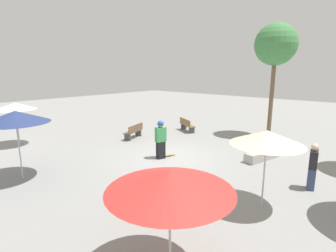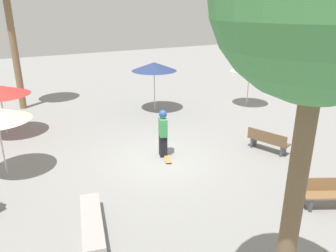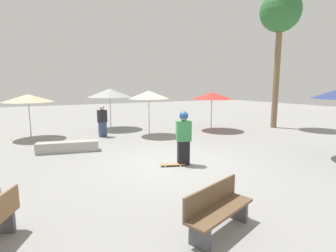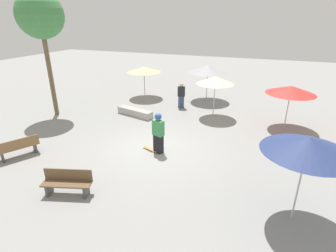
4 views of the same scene
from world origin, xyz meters
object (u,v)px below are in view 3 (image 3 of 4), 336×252
(bystander_watching, at_px, (102,121))
(shade_umbrella_red, at_px, (212,96))
(shade_umbrella_tan, at_px, (28,98))
(palm_tree_far_back, at_px, (280,15))
(bench_far, at_px, (218,209))
(shade_umbrella_cream, at_px, (149,95))
(concrete_ledge, at_px, (68,147))
(skateboard, at_px, (172,164))
(skater_main, at_px, (184,136))
(shade_umbrella_grey, at_px, (110,93))

(bystander_watching, bearing_deg, shade_umbrella_red, 157.96)
(shade_umbrella_tan, bearing_deg, palm_tree_far_back, -105.02)
(bench_far, bearing_deg, shade_umbrella_cream, -125.16)
(concrete_ledge, bearing_deg, skateboard, -143.51)
(skater_main, relative_size, shade_umbrella_tan, 0.75)
(shade_umbrella_cream, distance_m, palm_tree_far_back, 9.30)
(bench_far, distance_m, bystander_watching, 9.85)
(palm_tree_far_back, bearing_deg, bystander_watching, 77.58)
(shade_umbrella_cream, distance_m, shade_umbrella_tan, 5.93)
(skateboard, distance_m, shade_umbrella_red, 7.68)
(shade_umbrella_cream, distance_m, bystander_watching, 2.75)
(skateboard, height_order, shade_umbrella_grey, shade_umbrella_grey)
(shade_umbrella_red, height_order, shade_umbrella_tan, shade_umbrella_red)
(shade_umbrella_cream, height_order, palm_tree_far_back, palm_tree_far_back)
(shade_umbrella_grey, relative_size, shade_umbrella_tan, 1.10)
(skateboard, height_order, shade_umbrella_red, shade_umbrella_red)
(shade_umbrella_red, bearing_deg, skateboard, 131.82)
(shade_umbrella_cream, bearing_deg, shade_umbrella_grey, 20.58)
(bench_far, bearing_deg, bystander_watching, -111.04)
(concrete_ledge, relative_size, shade_umbrella_red, 0.98)
(bench_far, distance_m, palm_tree_far_back, 14.64)
(skater_main, xyz_separation_m, shade_umbrella_red, (4.99, -5.14, 1.06))
(concrete_ledge, bearing_deg, bench_far, -168.93)
(bench_far, bearing_deg, concrete_ledge, -96.39)
(skateboard, xyz_separation_m, shade_umbrella_tan, (7.42, 3.88, 1.95))
(skateboard, distance_m, concrete_ledge, 4.53)
(shade_umbrella_red, xyz_separation_m, bystander_watching, (1.11, 6.16, -1.22))
(skater_main, xyz_separation_m, palm_tree_far_back, (3.85, -9.19, 5.77))
(shade_umbrella_red, bearing_deg, shade_umbrella_grey, 56.36)
(shade_umbrella_red, relative_size, bystander_watching, 1.50)
(concrete_ledge, xyz_separation_m, shade_umbrella_tan, (3.78, 1.19, 1.80))
(shade_umbrella_grey, bearing_deg, concrete_ledge, 145.76)
(shade_umbrella_red, xyz_separation_m, shade_umbrella_cream, (0.30, 3.90, 0.11))
(shade_umbrella_tan, xyz_separation_m, palm_tree_far_back, (-3.61, -13.47, 4.73))
(shade_umbrella_red, bearing_deg, concrete_ledge, 99.02)
(skateboard, height_order, shade_umbrella_tan, shade_umbrella_tan)
(palm_tree_far_back, bearing_deg, concrete_ledge, 90.78)
(palm_tree_far_back, bearing_deg, shade_umbrella_cream, 79.71)
(skater_main, relative_size, bench_far, 1.08)
(bench_far, distance_m, shade_umbrella_grey, 12.32)
(shade_umbrella_grey, distance_m, palm_tree_far_back, 11.13)
(shade_umbrella_cream, bearing_deg, palm_tree_far_back, -100.29)
(shade_umbrella_cream, relative_size, bystander_watching, 1.44)
(shade_umbrella_grey, bearing_deg, palm_tree_far_back, -116.31)
(bench_far, xyz_separation_m, palm_tree_far_back, (7.57, -10.83, 6.31))
(skateboard, bearing_deg, bench_far, 93.45)
(skateboard, relative_size, shade_umbrella_red, 0.33)
(bench_far, height_order, shade_umbrella_grey, shade_umbrella_grey)
(bystander_watching, bearing_deg, bench_far, 74.60)
(concrete_ledge, distance_m, shade_umbrella_tan, 4.35)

